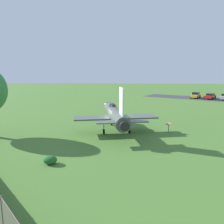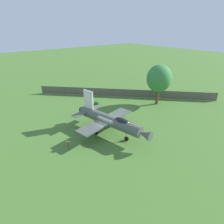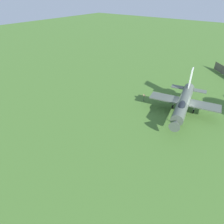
# 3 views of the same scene
# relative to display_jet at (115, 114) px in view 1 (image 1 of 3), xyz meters

# --- Properties ---
(ground_plane) EXTENTS (200.00, 200.00, 0.00)m
(ground_plane) POSITION_rel_display_jet_xyz_m (0.06, -0.32, -2.03)
(ground_plane) COLOR #47722D
(display_jet) EXTENTS (9.62, 12.11, 5.42)m
(display_jet) POSITION_rel_display_jet_xyz_m (0.00, 0.00, 0.00)
(display_jet) COLOR #4C564C
(display_jet) RESTS_ON ground_plane
(shrub_near_fence) EXTENTS (1.04, 0.88, 0.66)m
(shrub_near_fence) POSITION_rel_display_jet_xyz_m (-4.55, -9.91, -1.70)
(shrub_near_fence) COLOR #235B26
(shrub_near_fence) RESTS_ON ground_plane
(info_plaque) EXTENTS (0.68, 0.72, 1.14)m
(info_plaque) POSITION_rel_display_jet_xyz_m (6.21, -0.52, -1.18)
(info_plaque) COLOR #333333
(info_plaque) RESTS_ON ground_plane
(parked_car_red) EXTENTS (4.12, 4.79, 1.40)m
(parked_car_red) POSITION_rel_display_jet_xyz_m (22.81, 31.53, -1.29)
(parked_car_red) COLOR red
(parked_car_red) RESTS_ON ground_plane
(parked_car_yellow) EXTENTS (3.56, 4.45, 1.52)m
(parked_car_yellow) POSITION_rel_display_jet_xyz_m (19.77, 33.32, -1.25)
(parked_car_yellow) COLOR gold
(parked_car_yellow) RESTS_ON ground_plane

